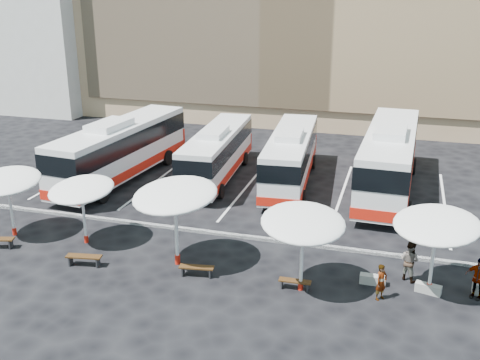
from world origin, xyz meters
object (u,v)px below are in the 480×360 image
(sunshade_2, at_px, (175,195))
(wood_bench_3, at_px, (295,282))
(sunshade_4, at_px, (437,225))
(conc_bench_0, at_px, (373,280))
(wood_bench_1, at_px, (84,258))
(bus_2, at_px, (291,155))
(conc_bench_1, at_px, (428,289))
(bus_3, at_px, (389,157))
(passenger_0, at_px, (381,282))
(bus_1, at_px, (217,152))
(sunshade_0, at_px, (7,181))
(passenger_2, at_px, (478,278))
(passenger_1, at_px, (410,261))
(bus_0, at_px, (121,148))
(wood_bench_2, at_px, (197,269))
(sunshade_1, at_px, (81,190))
(sunshade_3, at_px, (303,223))

(sunshade_2, xyz_separation_m, wood_bench_3, (5.64, -0.73, -3.07))
(sunshade_4, xyz_separation_m, conc_bench_0, (-2.31, 0.04, -2.87))
(sunshade_4, distance_m, wood_bench_1, 15.50)
(bus_2, xyz_separation_m, wood_bench_1, (-6.76, -13.91, -1.49))
(wood_bench_3, distance_m, conc_bench_1, 5.57)
(bus_3, height_order, passenger_0, bus_3)
(bus_1, distance_m, passenger_0, 16.98)
(sunshade_2, relative_size, sunshade_4, 1.10)
(bus_2, bearing_deg, sunshade_2, -106.95)
(conc_bench_1, bearing_deg, sunshade_0, 179.96)
(passenger_0, bearing_deg, passenger_2, -34.39)
(bus_3, xyz_separation_m, conc_bench_0, (-0.04, -12.16, -1.99))
(wood_bench_3, distance_m, conc_bench_0, 3.43)
(sunshade_0, xyz_separation_m, conc_bench_1, (20.35, -0.02, -2.75))
(wood_bench_1, xyz_separation_m, wood_bench_3, (9.69, 0.65, -0.06))
(passenger_2, bearing_deg, bus_1, 169.46)
(bus_3, bearing_deg, passenger_1, -81.00)
(wood_bench_1, xyz_separation_m, conc_bench_0, (12.82, 2.03, -0.18))
(bus_0, relative_size, bus_3, 0.96)
(bus_2, height_order, passenger_2, bus_2)
(conc_bench_1, bearing_deg, bus_2, 124.86)
(bus_3, bearing_deg, wood_bench_2, -117.15)
(conc_bench_0, height_order, passenger_1, passenger_1)
(sunshade_1, distance_m, passenger_2, 18.29)
(bus_1, distance_m, wood_bench_3, 15.10)
(bus_2, bearing_deg, sunshade_0, -139.82)
(sunshade_1, bearing_deg, wood_bench_2, -14.28)
(sunshade_1, xyz_separation_m, wood_bench_3, (10.90, -1.55, -2.50))
(wood_bench_2, bearing_deg, sunshade_3, 1.75)
(sunshade_4, height_order, passenger_0, sunshade_4)
(sunshade_0, xyz_separation_m, sunshade_3, (15.17, -1.27, 0.13))
(conc_bench_0, distance_m, passenger_1, 1.82)
(bus_3, relative_size, wood_bench_3, 9.90)
(bus_3, xyz_separation_m, conc_bench_1, (2.24, -12.26, -2.00))
(bus_3, distance_m, conc_bench_0, 12.32)
(bus_1, relative_size, sunshade_1, 3.01)
(wood_bench_1, bearing_deg, sunshade_2, 18.76)
(wood_bench_3, xyz_separation_m, conc_bench_0, (3.14, 1.38, -0.12))
(bus_3, height_order, passenger_1, bus_3)
(sunshade_2, relative_size, passenger_2, 2.74)
(sunshade_2, distance_m, wood_bench_1, 5.22)
(sunshade_2, bearing_deg, passenger_2, 3.12)
(sunshade_1, height_order, passenger_0, sunshade_1)
(bus_2, height_order, conc_bench_0, bus_2)
(sunshade_3, bearing_deg, bus_1, 121.98)
(sunshade_4, bearing_deg, bus_2, 125.11)
(sunshade_4, relative_size, conc_bench_1, 4.31)
(sunshade_4, xyz_separation_m, conc_bench_1, (-0.03, -0.07, -2.87))
(bus_3, xyz_separation_m, wood_bench_3, (-3.18, -13.54, -1.88))
(passenger_2, bearing_deg, sunshade_2, -150.22)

